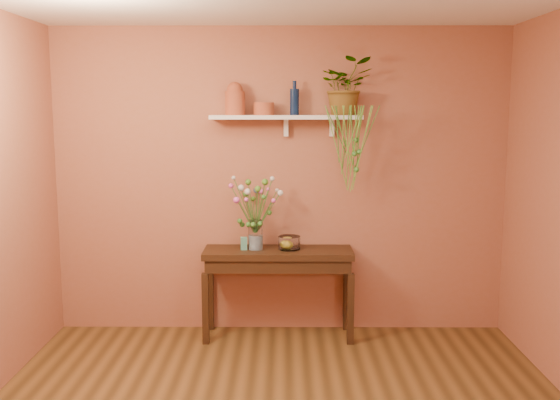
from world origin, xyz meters
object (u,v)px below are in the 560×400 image
glass_vase (256,237)px  glass_bowl (289,243)px  blue_bottle (295,101)px  bouquet (254,199)px  spider_plant (346,86)px  sideboard (278,262)px  terracotta_jug (235,99)px

glass_vase → glass_bowl: glass_vase is taller
blue_bottle → glass_vase: size_ratio=1.11×
blue_bottle → glass_bowl: blue_bottle is taller
bouquet → spider_plant: bearing=8.6°
blue_bottle → spider_plant: size_ratio=0.60×
sideboard → glass_bowl: size_ratio=6.76×
sideboard → glass_bowl: glass_bowl is taller
blue_bottle → spider_plant: bearing=-1.2°
blue_bottle → sideboard: bearing=-139.6°
glass_vase → glass_bowl: bearing=1.0°
spider_plant → glass_vase: spider_plant is taller
sideboard → terracotta_jug: 1.46m
sideboard → terracotta_jug: (-0.37, 0.11, 1.40)m
terracotta_jug → glass_vase: bearing=-29.1°
glass_vase → bouquet: bearing=-118.3°
sideboard → glass_bowl: 0.19m
spider_plant → glass_bowl: size_ratio=2.54×
terracotta_jug → sideboard: bearing=-16.4°
blue_bottle → spider_plant: 0.45m
spider_plant → glass_bowl: spider_plant is taller
bouquet → sideboard: bearing=2.2°
glass_vase → spider_plant: bearing=7.2°
sideboard → glass_vase: 0.30m
glass_vase → bouquet: (-0.01, -0.02, 0.33)m
sideboard → bouquet: bouquet is taller
glass_vase → glass_bowl: 0.30m
spider_plant → bouquet: 1.24m
glass_vase → bouquet: 0.33m
terracotta_jug → spider_plant: (0.95, 0.00, 0.11)m
bouquet → glass_bowl: (0.30, 0.03, -0.39)m
sideboard → glass_vase: bearing=176.5°
spider_plant → blue_bottle: bearing=178.8°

